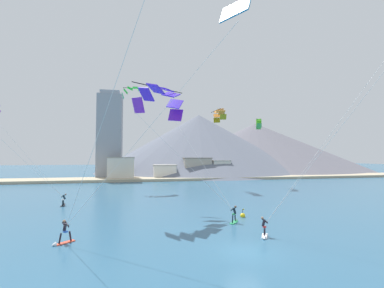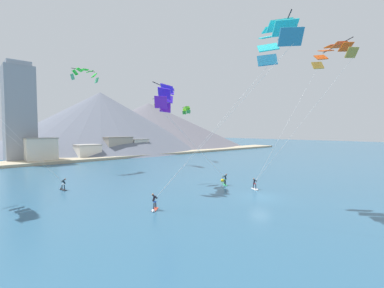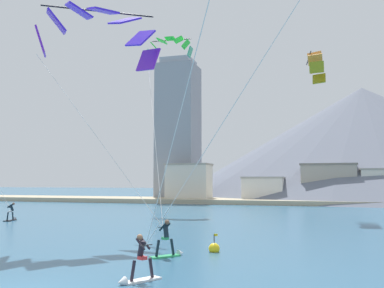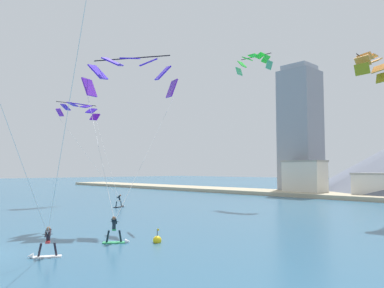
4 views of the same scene
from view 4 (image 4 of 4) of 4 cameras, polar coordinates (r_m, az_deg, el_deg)
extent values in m
cube|color=black|center=(48.70, -11.12, -9.41)|extent=(0.63, 1.49, 0.07)
cylinder|color=#14232D|center=(48.41, -11.47, -8.98)|extent=(0.15, 0.25, 0.72)
cylinder|color=#14232D|center=(48.92, -10.75, -8.93)|extent=(0.15, 0.25, 0.72)
cube|color=white|center=(48.63, -11.10, -8.49)|extent=(0.33, 0.27, 0.12)
cylinder|color=#14232D|center=(48.52, -11.01, -8.11)|extent=(0.47, 0.27, 0.61)
cylinder|color=#14232D|center=(48.51, -11.19, -7.91)|extent=(0.52, 0.15, 0.40)
cylinder|color=#14232D|center=(48.66, -10.98, -7.90)|extent=(0.52, 0.15, 0.40)
cylinder|color=black|center=(48.72, -11.23, -7.93)|extent=(0.10, 0.52, 0.03)
sphere|color=brown|center=(48.37, -10.87, -7.70)|extent=(0.22, 0.22, 0.22)
cone|color=white|center=(49.27, -10.34, -9.28)|extent=(0.40, 0.35, 0.36)
cube|color=white|center=(22.46, -21.16, -15.72)|extent=(1.10, 1.47, 0.07)
cylinder|color=#231E28|center=(22.34, -20.10, -14.81)|extent=(0.22, 0.26, 0.71)
cylinder|color=#231E28|center=(22.43, -22.18, -14.71)|extent=(0.22, 0.26, 0.71)
cube|color=red|center=(22.31, -21.11, -13.78)|extent=(0.37, 0.34, 0.12)
cylinder|color=#231E28|center=(22.32, -21.07, -12.94)|extent=(0.40, 0.35, 0.60)
cylinder|color=#231E28|center=(22.18, -20.79, -12.56)|extent=(0.48, 0.32, 0.39)
cylinder|color=#231E28|center=(22.20, -21.39, -12.54)|extent=(0.48, 0.32, 0.39)
cylinder|color=black|center=(22.02, -21.15, -12.70)|extent=(0.29, 0.47, 0.03)
sphere|color=#9E7051|center=(22.35, -21.02, -11.94)|extent=(0.22, 0.22, 0.22)
cone|color=white|center=(22.56, -23.44, -15.44)|extent=(0.46, 0.44, 0.36)
cube|color=#33B266|center=(25.42, -11.81, -14.48)|extent=(1.25, 1.39, 0.07)
cylinder|color=#14232D|center=(25.40, -12.71, -13.54)|extent=(0.26, 0.27, 0.76)
cylinder|color=#14232D|center=(25.31, -10.88, -13.61)|extent=(0.26, 0.27, 0.76)
cube|color=#33B266|center=(25.29, -11.78, -12.65)|extent=(0.40, 0.39, 0.12)
cylinder|color=#14232D|center=(25.17, -11.79, -11.91)|extent=(0.42, 0.40, 0.64)
cylinder|color=#14232D|center=(25.26, -12.04, -11.46)|extent=(0.48, 0.41, 0.42)
cylinder|color=#14232D|center=(25.23, -11.47, -11.48)|extent=(0.48, 0.41, 0.42)
cylinder|color=black|center=(25.43, -11.71, -11.48)|extent=(0.35, 0.42, 0.03)
sphere|color=brown|center=(25.02, -11.81, -11.01)|extent=(0.23, 0.23, 0.23)
cone|color=white|center=(25.33, -9.79, -14.40)|extent=(0.47, 0.46, 0.36)
cube|color=#7413BF|center=(55.28, -19.50, 4.56)|extent=(1.56, 0.84, 1.21)
cube|color=#4119CE|center=(55.66, -18.71, 5.34)|extent=(1.59, 1.03, 1.04)
cube|color=#4119CE|center=(56.17, -17.77, 5.78)|extent=(1.60, 1.21, 0.76)
cube|color=#4119CE|center=(56.77, -16.78, 5.85)|extent=(1.60, 1.32, 0.40)
cube|color=#4119CE|center=(57.37, -15.86, 5.54)|extent=(1.59, 1.39, 0.76)
cube|color=#4119CE|center=(57.93, -15.10, 4.91)|extent=(1.57, 1.32, 1.04)
cube|color=#7413BF|center=(58.38, -14.58, 4.01)|extent=(1.53, 1.12, 1.21)
cylinder|color=black|center=(57.34, -17.14, 5.89)|extent=(0.66, 6.00, 0.10)
cylinder|color=silver|center=(51.51, -15.80, -1.56)|extent=(9.13, 4.11, 10.93)
cylinder|color=silver|center=(53.34, -12.97, -1.69)|extent=(9.75, 2.26, 10.93)
cylinder|color=silver|center=(16.40, -16.89, 14.12)|extent=(12.18, 3.09, 16.98)
cube|color=#6B1FC0|center=(35.74, -15.36, 8.30)|extent=(1.45, 1.99, 1.81)
cube|color=#411FD8|center=(35.50, -14.11, 10.58)|extent=(1.89, 2.34, 1.68)
cube|color=#411FD8|center=(35.26, -12.01, 12.17)|extent=(2.25, 2.48, 1.27)
cube|color=#411FD8|center=(35.06, -9.38, 12.77)|extent=(2.45, 2.44, 0.64)
cube|color=#411FD8|center=(34.94, -6.71, 12.26)|extent=(2.47, 2.20, 1.27)
cube|color=#411FD8|center=(34.92, -4.49, 10.72)|extent=(2.35, 1.79, 1.68)
cube|color=#6B1FC0|center=(35.00, -3.11, 8.43)|extent=(2.05, 1.28, 1.81)
cylinder|color=black|center=(35.87, -9.25, 12.77)|extent=(6.37, 4.10, 0.10)
cylinder|color=silver|center=(30.23, -14.00, -0.64)|extent=(9.77, 3.19, 10.13)
cylinder|color=silver|center=(29.77, -6.52, -0.68)|extent=(4.65, 9.18, 10.13)
cube|color=olive|center=(40.91, 24.49, 10.35)|extent=(1.39, 0.62, 1.16)
cube|color=orange|center=(41.68, 24.58, 11.38)|extent=(1.41, 0.94, 1.05)
cube|color=orange|center=(42.66, 24.92, 11.90)|extent=(1.41, 1.10, 0.75)
cube|color=orange|center=(43.66, 25.43, 11.84)|extent=(1.42, 1.17, 0.33)
cube|color=orange|center=(44.53, 26.01, 11.26)|extent=(1.41, 1.21, 0.75)
cube|color=orange|center=(45.13, 26.58, 10.27)|extent=(1.40, 1.05, 1.05)
cube|color=olive|center=(45.38, 27.04, 9.03)|extent=(1.38, 0.73, 1.16)
cylinder|color=black|center=(43.86, 24.68, 11.62)|extent=(0.66, 4.91, 0.10)
cube|color=#3CAB79|center=(56.41, 7.18, 10.91)|extent=(0.56, 1.28, 1.14)
cube|color=#25DA33|center=(56.37, 7.65, 11.94)|extent=(0.95, 1.31, 0.95)
cube|color=#25DA33|center=(56.08, 8.41, 12.74)|extent=(1.19, 1.33, 0.60)
cube|color=#25DA33|center=(55.59, 9.37, 13.15)|extent=(1.23, 1.33, 0.14)
cube|color=#25DA33|center=(54.96, 10.34, 13.11)|extent=(1.17, 1.32, 0.60)
cube|color=#25DA33|center=(54.32, 11.17, 12.60)|extent=(0.92, 1.31, 0.95)
cube|color=#3CAB79|center=(53.78, 11.68, 11.71)|extent=(0.52, 1.28, 1.14)
cylinder|color=black|center=(56.04, 9.69, 13.00)|extent=(5.00, 0.49, 0.10)
sphere|color=yellow|center=(25.15, -5.33, -14.39)|extent=(0.56, 0.56, 0.56)
cylinder|color=black|center=(25.06, -5.32, -13.27)|extent=(0.04, 0.04, 0.44)
cube|color=yellow|center=(24.97, -5.18, -12.89)|extent=(0.18, 0.01, 0.12)
cube|color=tan|center=(66.69, 25.63, -7.34)|extent=(180.00, 10.00, 0.70)
cube|color=silver|center=(69.35, 26.47, -5.83)|extent=(6.48, 5.80, 3.93)
cube|color=#9D9992|center=(69.30, 26.42, -4.08)|extent=(6.74, 6.03, 0.30)
cube|color=silver|center=(73.14, 16.80, -5.07)|extent=(7.18, 4.42, 6.19)
cube|color=#99958B|center=(73.14, 16.75, -2.53)|extent=(7.46, 4.59, 0.30)
cube|color=gray|center=(80.04, 16.20, 1.81)|extent=(7.00, 7.00, 25.11)
cube|color=#979DA8|center=(82.38, 16.02, 10.95)|extent=(5.60, 5.60, 1.20)
camera|label=1|loc=(32.60, -64.49, 1.79)|focal=24.00mm
camera|label=2|loc=(52.60, -57.40, 1.88)|focal=24.00mm
camera|label=3|loc=(15.12, -65.86, -6.20)|focal=40.00mm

